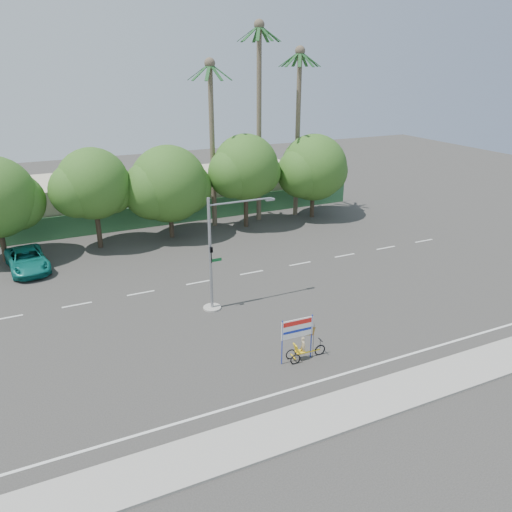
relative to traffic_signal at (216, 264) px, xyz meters
name	(u,v)px	position (x,y,z in m)	size (l,w,h in m)	color
ground	(278,329)	(2.20, -3.98, -2.92)	(120.00, 120.00, 0.00)	#33302D
sidewalk_near	(356,406)	(2.20, -11.48, -2.86)	(50.00, 2.40, 0.12)	gray
fence	(171,214)	(2.20, 17.52, -1.92)	(38.00, 0.08, 2.00)	#336B3D
building_left	(51,204)	(-7.80, 22.02, -0.92)	(12.00, 8.00, 4.00)	beige
building_right	(233,186)	(10.20, 22.02, -1.12)	(14.00, 8.00, 3.60)	beige
tree_left	(93,186)	(-4.85, 14.02, 2.14)	(6.66, 5.60, 8.07)	#473828
tree_center	(168,186)	(1.14, 14.02, 1.55)	(7.62, 6.40, 7.85)	#473828
tree_right	(245,170)	(8.15, 14.02, 2.32)	(6.90, 5.80, 8.36)	#473828
tree_far_right	(313,170)	(15.15, 14.02, 1.73)	(7.38, 6.20, 7.94)	#473828
palm_tall	(259,106)	(10.20, 15.52, 7.55)	(3.73, 3.79, 17.45)	#70604C
palm_mid	(298,116)	(14.20, 15.52, 6.48)	(3.73, 3.79, 15.45)	#70604C
palm_short	(212,127)	(5.70, 15.52, 5.94)	(3.73, 3.79, 14.45)	#70604C
traffic_signal	(216,264)	(0.00, 0.00, 0.00)	(4.72, 1.10, 7.00)	gray
trike_billboard	(301,342)	(1.82, -7.18, -1.91)	(2.54, 0.60, 2.50)	black
pickup_truck	(27,260)	(-10.31, 11.38, -2.15)	(2.55, 5.53, 1.54)	#10756C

